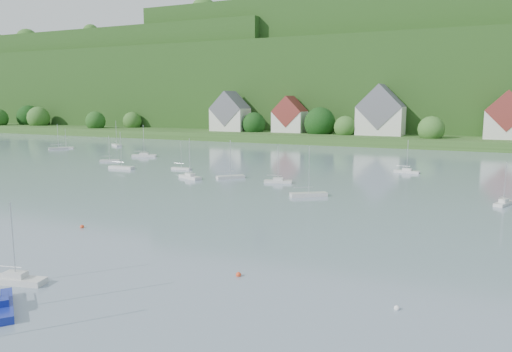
# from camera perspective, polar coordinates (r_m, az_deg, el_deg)

# --- Properties ---
(far_shore_strip) EXTENTS (600.00, 60.00, 3.00)m
(far_shore_strip) POSITION_cam_1_polar(r_m,az_deg,el_deg) (195.87, 13.30, 4.46)
(far_shore_strip) COLOR #2E511E
(far_shore_strip) RESTS_ON ground
(forested_ridge) EXTENTS (620.00, 181.22, 69.89)m
(forested_ridge) POSITION_cam_1_polar(r_m,az_deg,el_deg) (263.00, 16.60, 10.02)
(forested_ridge) COLOR #1D4114
(forested_ridge) RESTS_ON ground
(village_building_0) EXTENTS (14.00, 10.40, 16.00)m
(village_building_0) POSITION_cam_1_polar(r_m,az_deg,el_deg) (201.72, -2.99, 7.07)
(village_building_0) COLOR silver
(village_building_0) RESTS_ON far_shore_strip
(village_building_1) EXTENTS (12.00, 9.36, 14.00)m
(village_building_1) POSITION_cam_1_polar(r_m,az_deg,el_deg) (193.27, 3.91, 6.77)
(village_building_1) COLOR silver
(village_building_1) RESTS_ON far_shore_strip
(village_building_2) EXTENTS (16.00, 11.44, 18.00)m
(village_building_2) POSITION_cam_1_polar(r_m,az_deg,el_deg) (182.72, 14.19, 6.89)
(village_building_2) COLOR silver
(village_building_2) RESTS_ON far_shore_strip
(village_building_3) EXTENTS (13.00, 10.40, 15.50)m
(village_building_3) POSITION_cam_1_polar(r_m,az_deg,el_deg) (177.71, 26.89, 5.91)
(village_building_3) COLOR silver
(village_building_3) RESTS_ON far_shore_strip
(near_sailboat_1) EXTENTS (5.74, 5.00, 8.07)m
(near_sailboat_1) POSITION_cam_1_polar(r_m,az_deg,el_deg) (41.73, -27.37, -13.04)
(near_sailboat_1) COLOR navy
(near_sailboat_1) RESTS_ON ground
(near_sailboat_3) EXTENTS (5.32, 2.53, 6.93)m
(near_sailboat_3) POSITION_cam_1_polar(r_m,az_deg,el_deg) (46.95, -25.94, -10.59)
(near_sailboat_3) COLOR silver
(near_sailboat_3) RESTS_ON ground
(mooring_buoy_2) EXTENTS (0.48, 0.48, 0.48)m
(mooring_buoy_2) POSITION_cam_1_polar(r_m,az_deg,el_deg) (44.14, -2.02, -11.46)
(mooring_buoy_2) COLOR #F24921
(mooring_buoy_2) RESTS_ON ground
(mooring_buoy_3) EXTENTS (0.50, 0.50, 0.50)m
(mooring_buoy_3) POSITION_cam_1_polar(r_m,az_deg,el_deg) (63.53, -19.41, -5.65)
(mooring_buoy_3) COLOR #F24921
(mooring_buoy_3) RESTS_ON ground
(mooring_buoy_4) EXTENTS (0.42, 0.42, 0.42)m
(mooring_buoy_4) POSITION_cam_1_polar(r_m,az_deg,el_deg) (39.01, 15.91, -14.60)
(mooring_buoy_4) COLOR white
(mooring_buoy_4) RESTS_ON ground
(far_sailboat_cluster) EXTENTS (196.66, 61.85, 8.71)m
(far_sailboat_cluster) POSITION_cam_1_polar(r_m,az_deg,el_deg) (110.08, 9.39, 0.84)
(far_sailboat_cluster) COLOR silver
(far_sailboat_cluster) RESTS_ON ground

